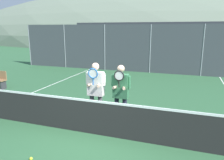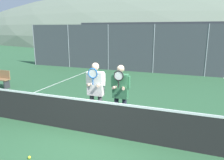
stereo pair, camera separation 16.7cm
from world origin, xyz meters
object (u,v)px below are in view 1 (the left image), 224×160
(car_far_left, at_px, (82,52))
(tennis_ball_on_court, at_px, (31,159))
(car_left_of_center, at_px, (145,56))
(car_center, at_px, (216,57))
(player_center_left, at_px, (121,91))
(player_leftmost, at_px, (96,88))

(car_far_left, xyz_separation_m, tennis_ball_on_court, (4.95, -12.36, -0.91))
(car_left_of_center, xyz_separation_m, tennis_ball_on_court, (-0.13, -12.48, -0.83))
(car_center, bearing_deg, player_center_left, -108.66)
(car_center, distance_m, tennis_ball_on_court, 13.74)
(player_leftmost, distance_m, car_center, 11.42)
(player_leftmost, relative_size, tennis_ball_on_court, 27.23)
(car_far_left, bearing_deg, car_center, 2.59)
(player_leftmost, height_order, car_far_left, car_far_left)
(car_left_of_center, bearing_deg, car_far_left, -178.69)
(player_center_left, xyz_separation_m, car_center, (3.56, 10.53, -0.16))
(car_far_left, height_order, car_left_of_center, car_far_left)
(player_center_left, distance_m, car_far_left, 11.89)
(car_far_left, distance_m, car_center, 9.86)
(player_center_left, height_order, car_left_of_center, player_center_left)
(player_leftmost, xyz_separation_m, car_left_of_center, (-0.47, 10.25, -0.24))
(player_leftmost, height_order, car_left_of_center, player_leftmost)
(tennis_ball_on_court, bearing_deg, car_left_of_center, 89.41)
(car_left_of_center, relative_size, tennis_ball_on_court, 64.45)
(car_far_left, relative_size, car_left_of_center, 1.08)
(player_leftmost, xyz_separation_m, tennis_ball_on_court, (-0.60, -2.23, -1.07))
(car_far_left, height_order, tennis_ball_on_court, car_far_left)
(player_center_left, bearing_deg, car_far_left, 122.00)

